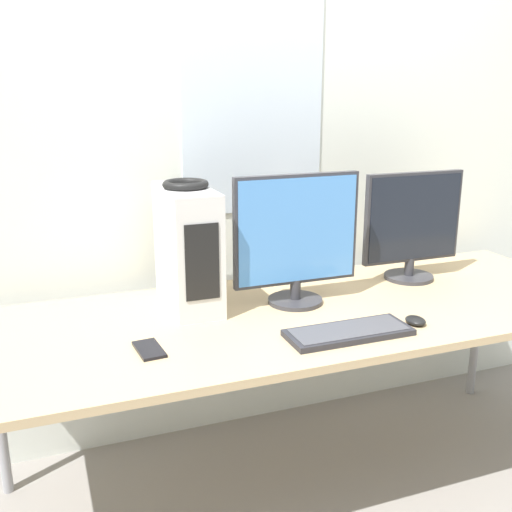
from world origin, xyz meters
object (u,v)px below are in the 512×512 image
object	(u,v)px
headphones	(185,184)
keyboard	(349,332)
mouse	(415,320)
cell_phone	(149,349)
monitor_main	(297,238)
monitor_right_near	(412,225)
pc_tower	(188,248)

from	to	relation	value
headphones	keyboard	xyz separation A→B (m)	(0.42, -0.46, -0.44)
headphones	mouse	bearing A→B (deg)	-34.11
cell_phone	monitor_main	bearing A→B (deg)	16.09
monitor_main	headphones	bearing A→B (deg)	162.34
headphones	monitor_right_near	distance (m)	0.98
keyboard	cell_phone	size ratio (longest dim) A/B	2.81
monitor_right_near	keyboard	distance (m)	0.73
headphones	monitor_main	distance (m)	0.45
pc_tower	cell_phone	size ratio (longest dim) A/B	2.96
mouse	monitor_main	bearing A→B (deg)	131.41
pc_tower	mouse	distance (m)	0.85
keyboard	headphones	bearing A→B (deg)	131.89
monitor_main	keyboard	world-z (taller)	monitor_main
monitor_right_near	cell_phone	xyz separation A→B (m)	(-1.17, -0.33, -0.23)
monitor_right_near	keyboard	world-z (taller)	monitor_right_near
mouse	cell_phone	bearing A→B (deg)	173.20
keyboard	cell_phone	world-z (taller)	keyboard
mouse	cell_phone	xyz separation A→B (m)	(-0.90, 0.11, -0.01)
monitor_main	keyboard	xyz separation A→B (m)	(0.04, -0.34, -0.24)
pc_tower	mouse	world-z (taller)	pc_tower
monitor_main	monitor_right_near	distance (m)	0.58
monitor_right_near	mouse	bearing A→B (deg)	-121.96
mouse	cell_phone	distance (m)	0.91
keyboard	monitor_right_near	bearing A→B (deg)	39.52
pc_tower	keyboard	world-z (taller)	pc_tower
headphones	cell_phone	world-z (taller)	headphones
monitor_main	keyboard	size ratio (longest dim) A/B	1.17
monitor_right_near	keyboard	xyz separation A→B (m)	(-0.54, -0.44, -0.22)
monitor_main	mouse	size ratio (longest dim) A/B	6.04
monitor_main	pc_tower	bearing A→B (deg)	162.45
headphones	cell_phone	xyz separation A→B (m)	(-0.22, -0.35, -0.45)
pc_tower	keyboard	xyz separation A→B (m)	(0.42, -0.46, -0.21)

